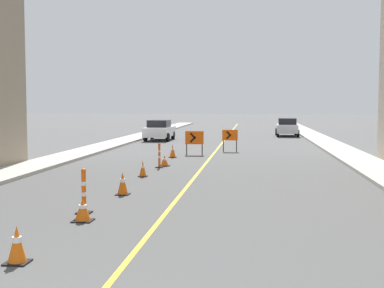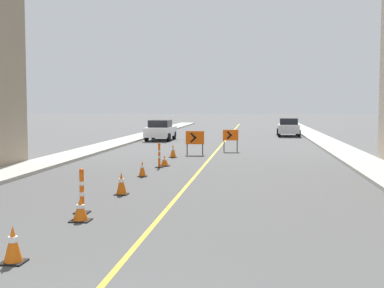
# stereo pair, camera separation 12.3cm
# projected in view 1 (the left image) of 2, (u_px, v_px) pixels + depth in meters

# --- Properties ---
(lane_stripe) EXTENTS (0.12, 72.47, 0.01)m
(lane_stripe) POSITION_uv_depth(u_px,v_px,m) (224.00, 141.00, 41.09)
(lane_stripe) COLOR gold
(lane_stripe) RESTS_ON ground_plane
(sidewalk_left) EXTENTS (1.99, 72.47, 0.14)m
(sidewalk_left) POSITION_uv_depth(u_px,v_px,m) (129.00, 139.00, 41.93)
(sidewalk_left) COLOR #ADA89E
(sidewalk_left) RESTS_ON ground_plane
(sidewalk_right) EXTENTS (1.99, 72.47, 0.14)m
(sidewalk_right) POSITION_uv_depth(u_px,v_px,m) (323.00, 141.00, 40.24)
(sidewalk_right) COLOR #ADA89E
(sidewalk_right) RESTS_ON ground_plane
(traffic_cone_nearest) EXTENTS (0.41, 0.41, 0.67)m
(traffic_cone_nearest) POSITION_uv_depth(u_px,v_px,m) (17.00, 245.00, 9.44)
(traffic_cone_nearest) COLOR black
(traffic_cone_nearest) RESTS_ON ground_plane
(traffic_cone_second) EXTENTS (0.47, 0.47, 0.56)m
(traffic_cone_second) POSITION_uv_depth(u_px,v_px,m) (83.00, 210.00, 12.84)
(traffic_cone_second) COLOR black
(traffic_cone_second) RESTS_ON ground_plane
(traffic_cone_third) EXTENTS (0.41, 0.41, 0.70)m
(traffic_cone_third) POSITION_uv_depth(u_px,v_px,m) (123.00, 184.00, 16.60)
(traffic_cone_third) COLOR black
(traffic_cone_third) RESTS_ON ground_plane
(traffic_cone_fourth) EXTENTS (0.34, 0.34, 0.62)m
(traffic_cone_fourth) POSITION_uv_depth(u_px,v_px,m) (143.00, 169.00, 20.75)
(traffic_cone_fourth) COLOR black
(traffic_cone_fourth) RESTS_ON ground_plane
(traffic_cone_fifth) EXTENTS (0.46, 0.46, 0.48)m
(traffic_cone_fifth) POSITION_uv_depth(u_px,v_px,m) (165.00, 161.00, 24.32)
(traffic_cone_fifth) COLOR black
(traffic_cone_fifth) RESTS_ON ground_plane
(traffic_cone_farthest) EXTENTS (0.41, 0.41, 0.69)m
(traffic_cone_farthest) POSITION_uv_depth(u_px,v_px,m) (173.00, 151.00, 28.23)
(traffic_cone_farthest) COLOR black
(traffic_cone_farthest) RESTS_ON ground_plane
(delineator_post_front) EXTENTS (0.37, 0.37, 1.16)m
(delineator_post_front) POSITION_uv_depth(u_px,v_px,m) (84.00, 194.00, 13.77)
(delineator_post_front) COLOR black
(delineator_post_front) RESTS_ON ground_plane
(delineator_post_rear) EXTENTS (0.33, 0.33, 1.10)m
(delineator_post_rear) POSITION_uv_depth(u_px,v_px,m) (159.00, 157.00, 23.70)
(delineator_post_rear) COLOR black
(delineator_post_rear) RESTS_ON ground_plane
(arrow_barricade_primary) EXTENTS (1.03, 0.10, 1.32)m
(arrow_barricade_primary) POSITION_uv_depth(u_px,v_px,m) (194.00, 139.00, 29.77)
(arrow_barricade_primary) COLOR #EF560C
(arrow_barricade_primary) RESTS_ON ground_plane
(arrow_barricade_secondary) EXTENTS (0.92, 0.11, 1.30)m
(arrow_barricade_secondary) POSITION_uv_depth(u_px,v_px,m) (230.00, 136.00, 31.78)
(arrow_barricade_secondary) COLOR #EF560C
(arrow_barricade_secondary) RESTS_ON ground_plane
(parked_car_curb_near) EXTENTS (1.95, 4.36, 1.59)m
(parked_car_curb_near) POSITION_uv_depth(u_px,v_px,m) (159.00, 130.00, 41.67)
(parked_car_curb_near) COLOR silver
(parked_car_curb_near) RESTS_ON ground_plane
(parked_car_curb_mid) EXTENTS (1.97, 4.37, 1.59)m
(parked_car_curb_mid) POSITION_uv_depth(u_px,v_px,m) (287.00, 127.00, 47.11)
(parked_car_curb_mid) COLOR #B7B7BC
(parked_car_curb_mid) RESTS_ON ground_plane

